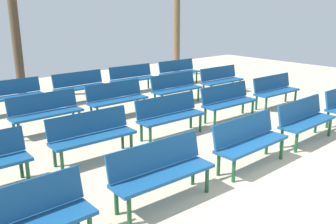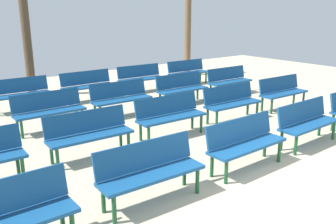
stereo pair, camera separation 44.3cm
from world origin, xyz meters
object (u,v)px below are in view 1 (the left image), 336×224
tree_1 (17,42)px  bench_r2_c4 (221,79)px  bench_r0_c3 (305,118)px  bench_r2_c2 (117,97)px  bench_r2_c1 (45,110)px  bench_r3_c3 (133,77)px  bench_r0_c0 (20,221)px  bench_r2_c3 (176,87)px  bench_r1_c3 (228,100)px  bench_r1_c1 (92,133)px  bench_r1_c4 (275,89)px  bench_r3_c1 (12,94)px  tree_0 (177,36)px  bench_r0_c2 (249,139)px  bench_r3_c4 (178,71)px  bench_r0_c1 (161,169)px  bench_r3_c2 (80,85)px  bench_r1_c2 (170,113)px

tree_1 → bench_r2_c4: bearing=-36.3°
bench_r0_c3 → bench_r2_c2: size_ratio=1.00×
bench_r2_c1 → bench_r3_c3: size_ratio=0.99×
bench_r2_c4 → bench_r0_c0: bearing=-151.8°
bench_r2_c1 → bench_r2_c3: bearing=-0.5°
bench_r0_c3 → bench_r1_c3: 2.08m
bench_r2_c4 → bench_r3_c3: size_ratio=1.00×
bench_r2_c1 → tree_1: tree_1 is taller
bench_r1_c1 → bench_r1_c4: (5.82, -0.06, 0.00)m
bench_r3_c1 → tree_0: (7.18, 1.38, 1.10)m
bench_r0_c2 → bench_r3_c1: same height
bench_r1_c3 → bench_r2_c1: bearing=154.0°
bench_r0_c2 → bench_r1_c1: 2.84m
bench_r3_c4 → bench_r3_c3: bearing=179.7°
bench_r0_c2 → tree_1: (-1.16, 7.81, 1.23)m
bench_r0_c1 → bench_r3_c1: (0.00, 6.19, 0.00)m
bench_r0_c1 → tree_0: 10.49m
bench_r1_c1 → bench_r2_c4: bearing=20.9°
bench_r0_c3 → bench_r2_c3: same height
bench_r3_c2 → tree_0: bearing=15.6°
bench_r1_c4 → tree_1: (-5.06, 5.78, 1.23)m
bench_r1_c1 → bench_r0_c3: bearing=-26.3°
bench_r2_c3 → bench_r3_c2: bearing=134.7°
bench_r1_c2 → bench_r2_c2: 2.03m
bench_r3_c4 → tree_1: size_ratio=0.47×
bench_r0_c0 → bench_r2_c1: (2.03, 4.09, 0.00)m
bench_r3_c1 → bench_r1_c4: bearing=-35.0°
bench_r2_c2 → tree_0: (5.26, 3.49, 1.10)m
bench_r2_c4 → bench_r3_c1: 6.28m
bench_r0_c0 → bench_r1_c1: 2.88m
tree_1 → bench_r1_c4: bearing=-48.8°
bench_r0_c3 → tree_1: size_ratio=0.46×
bench_r0_c1 → bench_r0_c3: bearing=1.3°
tree_1 → bench_r2_c1: bearing=-101.9°
bench_r2_c1 → bench_r2_c3: 3.91m
bench_r1_c1 → bench_r3_c1: size_ratio=1.01×
bench_r1_c3 → bench_r2_c4: size_ratio=1.00×
bench_r3_c2 → tree_1: (-1.16, 1.62, 1.23)m
bench_r3_c1 → tree_0: tree_0 is taller
bench_r3_c2 → tree_1: size_ratio=0.46×
bench_r0_c2 → bench_r3_c3: same height
bench_r1_c1 → bench_r3_c1: (-0.03, 4.17, 0.00)m
bench_r2_c2 → bench_r2_c4: size_ratio=1.00×
bench_r0_c2 → bench_r0_c3: same height
bench_r1_c4 → bench_r1_c2: bearing=-179.4°
bench_r0_c3 → bench_r2_c3: size_ratio=1.00×
bench_r1_c1 → bench_r3_c4: 7.15m
bench_r1_c1 → bench_r2_c2: size_ratio=1.00×
bench_r0_c0 → bench_r0_c2: bearing=-0.8°
bench_r3_c1 → bench_r3_c4: size_ratio=1.00×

